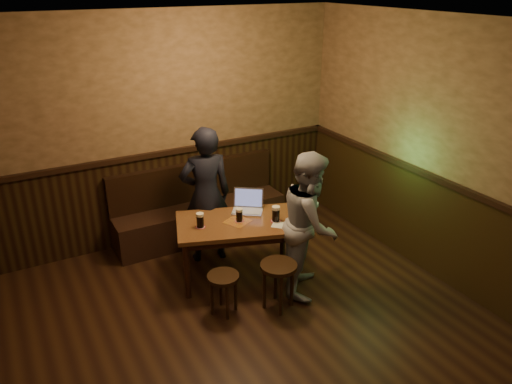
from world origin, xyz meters
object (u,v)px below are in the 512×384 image
at_px(bench, 199,214).
at_px(person_grey, 310,223).
at_px(stool_left, 223,283).
at_px(laptop, 248,205).
at_px(pint_mid, 239,215).
at_px(pub_table, 238,229).
at_px(pint_right, 276,214).
at_px(person_suit, 206,195).
at_px(stool_right, 278,273).
at_px(pint_left, 200,220).

height_order(bench, person_grey, person_grey).
height_order(stool_left, laptop, laptop).
bearing_deg(bench, person_grey, -70.56).
height_order(stool_left, pint_mid, pint_mid).
xyz_separation_m(pub_table, pint_right, (0.37, -0.19, 0.18)).
bearing_deg(laptop, stool_left, -97.00).
distance_m(stool_left, laptop, 1.04).
bearing_deg(pint_right, person_suit, 123.44).
xyz_separation_m(bench, stool_right, (0.11, -1.80, 0.09)).
distance_m(pub_table, stool_right, 0.73).
bearing_deg(pint_left, person_suit, 60.35).
bearing_deg(pint_left, stool_right, -56.18).
distance_m(pint_left, pint_mid, 0.43).
distance_m(stool_right, pint_right, 0.68).
relative_size(pint_mid, laptop, 0.35).
distance_m(pub_table, pint_mid, 0.17).
relative_size(pint_right, person_suit, 0.11).
relative_size(pint_mid, person_suit, 0.09).
distance_m(pub_table, pint_right, 0.45).
bearing_deg(laptop, person_suit, 170.16).
relative_size(pub_table, pint_left, 8.95).
relative_size(stool_right, pint_right, 2.87).
distance_m(laptop, person_grey, 0.80).
distance_m(bench, stool_left, 1.67).
height_order(stool_right, person_suit, person_suit).
xyz_separation_m(bench, pint_left, (-0.40, -1.04, 0.47)).
xyz_separation_m(pub_table, stool_right, (0.11, -0.69, -0.20)).
bearing_deg(person_suit, pub_table, 112.96).
bearing_deg(pint_left, pint_mid, -10.10).
distance_m(pint_left, person_suit, 0.56).
xyz_separation_m(pint_right, person_suit, (-0.49, 0.74, 0.03)).
bearing_deg(stool_left, pint_right, 21.93).
bearing_deg(stool_right, laptop, 82.15).
height_order(pub_table, pint_right, pint_right).
distance_m(pub_table, pint_left, 0.44).
bearing_deg(pub_table, bench, 108.54).
bearing_deg(stool_left, bench, 75.53).
relative_size(person_suit, person_grey, 1.05).
xyz_separation_m(pub_table, person_grey, (0.58, -0.53, 0.17)).
height_order(pint_mid, pint_right, pint_right).
bearing_deg(stool_right, person_suit, 100.54).
bearing_deg(pint_right, stool_left, -158.07).
height_order(pub_table, person_suit, person_suit).
xyz_separation_m(pub_table, pint_mid, (0.02, -0.01, 0.17)).
distance_m(bench, person_grey, 1.80).
height_order(pint_mid, person_grey, person_grey).
xyz_separation_m(pint_left, person_grey, (0.98, -0.60, -0.01)).
relative_size(laptop, person_grey, 0.28).
height_order(bench, stool_right, bench).
bearing_deg(pint_left, stool_left, -91.43).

